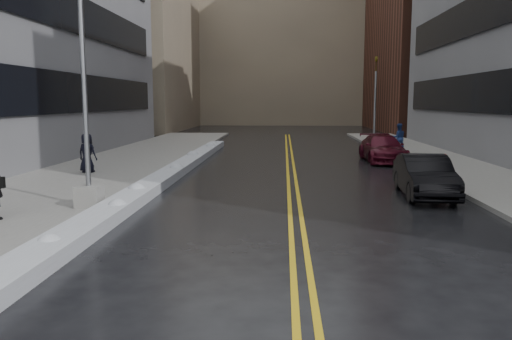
# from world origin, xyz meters

# --- Properties ---
(ground) EXTENTS (160.00, 160.00, 0.00)m
(ground) POSITION_xyz_m (0.00, 0.00, 0.00)
(ground) COLOR black
(ground) RESTS_ON ground
(sidewalk_west) EXTENTS (5.50, 50.00, 0.15)m
(sidewalk_west) POSITION_xyz_m (-5.75, 10.00, 0.07)
(sidewalk_west) COLOR gray
(sidewalk_west) RESTS_ON ground
(sidewalk_east) EXTENTS (4.00, 50.00, 0.15)m
(sidewalk_east) POSITION_xyz_m (10.00, 10.00, 0.07)
(sidewalk_east) COLOR gray
(sidewalk_east) RESTS_ON ground
(lane_line_left) EXTENTS (0.12, 50.00, 0.01)m
(lane_line_left) POSITION_xyz_m (2.35, 10.00, 0.00)
(lane_line_left) COLOR gold
(lane_line_left) RESTS_ON ground
(lane_line_right) EXTENTS (0.12, 50.00, 0.01)m
(lane_line_right) POSITION_xyz_m (2.65, 10.00, 0.00)
(lane_line_right) COLOR gold
(lane_line_right) RESTS_ON ground
(snow_ridge) EXTENTS (0.90, 30.00, 0.34)m
(snow_ridge) POSITION_xyz_m (-2.45, 8.00, 0.17)
(snow_ridge) COLOR silver
(snow_ridge) RESTS_ON ground
(building_west_far) EXTENTS (14.00, 22.00, 18.00)m
(building_west_far) POSITION_xyz_m (-15.50, 44.00, 9.00)
(building_west_far) COLOR gray
(building_west_far) RESTS_ON ground
(building_far) EXTENTS (36.00, 16.00, 22.00)m
(building_far) POSITION_xyz_m (2.00, 60.00, 11.00)
(building_far) COLOR gray
(building_far) RESTS_ON ground
(lamppost) EXTENTS (0.65, 0.65, 7.62)m
(lamppost) POSITION_xyz_m (-3.30, 2.00, 2.53)
(lamppost) COLOR gray
(lamppost) RESTS_ON sidewalk_west
(fire_hydrant) EXTENTS (0.26, 0.26, 0.73)m
(fire_hydrant) POSITION_xyz_m (9.00, 10.00, 0.55)
(fire_hydrant) COLOR maroon
(fire_hydrant) RESTS_ON sidewalk_east
(traffic_signal) EXTENTS (0.16, 0.20, 6.00)m
(traffic_signal) POSITION_xyz_m (8.50, 24.00, 3.40)
(traffic_signal) COLOR gray
(traffic_signal) RESTS_ON sidewalk_east
(pedestrian_c) EXTENTS (0.89, 0.68, 1.63)m
(pedestrian_c) POSITION_xyz_m (-6.00, 8.67, 0.96)
(pedestrian_c) COLOR black
(pedestrian_c) RESTS_ON sidewalk_west
(pedestrian_east) EXTENTS (0.83, 0.66, 1.66)m
(pedestrian_east) POSITION_xyz_m (8.83, 17.85, 0.98)
(pedestrian_east) COLOR navy
(pedestrian_east) RESTS_ON sidewalk_east
(car_black) EXTENTS (1.69, 4.21, 1.36)m
(car_black) POSITION_xyz_m (6.76, 4.82, 0.68)
(car_black) COLOR black
(car_black) RESTS_ON ground
(car_maroon) EXTENTS (1.99, 4.72, 1.36)m
(car_maroon) POSITION_xyz_m (7.25, 14.34, 0.68)
(car_maroon) COLOR #470B1A
(car_maroon) RESTS_ON ground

